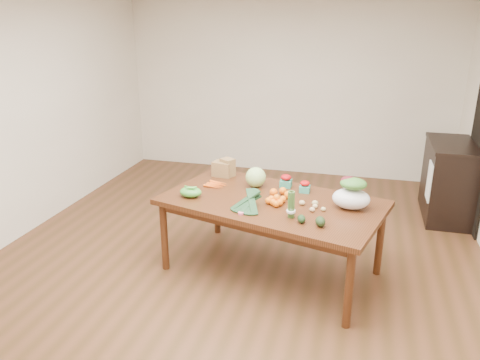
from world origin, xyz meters
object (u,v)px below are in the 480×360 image
(dining_table, at_px, (271,236))
(cabinet, at_px, (448,180))
(cabbage, at_px, (256,177))
(mandarin_cluster, at_px, (277,199))
(salad_bag, at_px, (351,195))
(asparagus_bundle, at_px, (291,204))
(kale_bunch, at_px, (246,202))
(paper_bag, at_px, (223,167))

(dining_table, height_order, cabinet, cabinet)
(cabinet, xyz_separation_m, cabbage, (-2.06, -1.56, 0.38))
(mandarin_cluster, distance_m, salad_bag, 0.67)
(mandarin_cluster, distance_m, asparagus_bundle, 0.33)
(dining_table, height_order, mandarin_cluster, mandarin_cluster)
(kale_bunch, bearing_deg, salad_bag, 33.12)
(paper_bag, bearing_deg, asparagus_bundle, -46.01)
(dining_table, xyz_separation_m, paper_bag, (-0.64, 0.55, 0.47))
(paper_bag, distance_m, cabbage, 0.47)
(cabbage, xyz_separation_m, asparagus_bundle, (0.46, -0.68, 0.02))
(mandarin_cluster, height_order, asparagus_bundle, asparagus_bundle)
(asparagus_bundle, bearing_deg, salad_bag, 51.06)
(cabinet, relative_size, asparagus_bundle, 4.08)
(cabinet, height_order, kale_bunch, cabinet)
(dining_table, bearing_deg, paper_bag, 154.64)
(paper_bag, distance_m, asparagus_bundle, 1.26)
(cabbage, bearing_deg, salad_bag, -19.05)
(salad_bag, bearing_deg, asparagus_bundle, -144.09)
(dining_table, bearing_deg, kale_bunch, -104.68)
(cabinet, relative_size, kale_bunch, 2.55)
(cabinet, relative_size, mandarin_cluster, 5.67)
(paper_bag, bearing_deg, cabbage, -29.49)
(paper_bag, relative_size, mandarin_cluster, 1.51)
(mandarin_cluster, relative_size, kale_bunch, 0.45)
(asparagus_bundle, bearing_deg, mandarin_cluster, 138.02)
(cabbage, bearing_deg, kale_bunch, -84.41)
(paper_bag, height_order, asparagus_bundle, asparagus_bundle)
(paper_bag, relative_size, salad_bag, 0.82)
(kale_bunch, bearing_deg, cabinet, 62.60)
(cabbage, distance_m, asparagus_bundle, 0.82)
(dining_table, height_order, kale_bunch, kale_bunch)
(cabbage, xyz_separation_m, salad_bag, (0.95, -0.33, 0.03))
(dining_table, xyz_separation_m, cabbage, (-0.23, 0.32, 0.48))
(cabinet, distance_m, asparagus_bundle, 2.78)
(dining_table, height_order, asparagus_bundle, asparagus_bundle)
(kale_bunch, bearing_deg, paper_bag, 134.32)
(kale_bunch, xyz_separation_m, asparagus_bundle, (0.40, -0.06, 0.05))
(dining_table, bearing_deg, cabbage, 141.24)
(cabbage, height_order, asparagus_bundle, asparagus_bundle)
(dining_table, distance_m, kale_bunch, 0.57)
(paper_bag, distance_m, mandarin_cluster, 0.95)
(kale_bunch, distance_m, salad_bag, 0.93)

